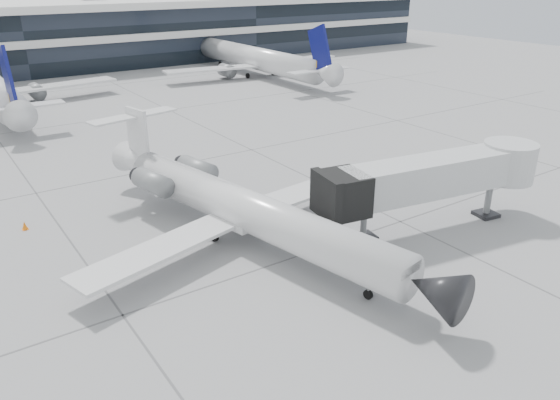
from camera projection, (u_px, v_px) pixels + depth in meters
ground at (283, 261)px, 33.10m from camera, size 220.00×220.00×0.00m
terminal at (12, 41)px, 93.55m from camera, size 170.00×22.00×10.00m
bg_jet_right at (254, 75)px, 91.55m from camera, size 32.00×40.00×9.60m
regional_jet at (242, 207)px, 34.89m from camera, size 23.27×29.01×6.74m
jet_bridge at (442, 175)px, 35.92m from camera, size 16.42×5.61×5.28m
traffic_cone at (25, 226)px, 37.01m from camera, size 0.49×0.49×0.59m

